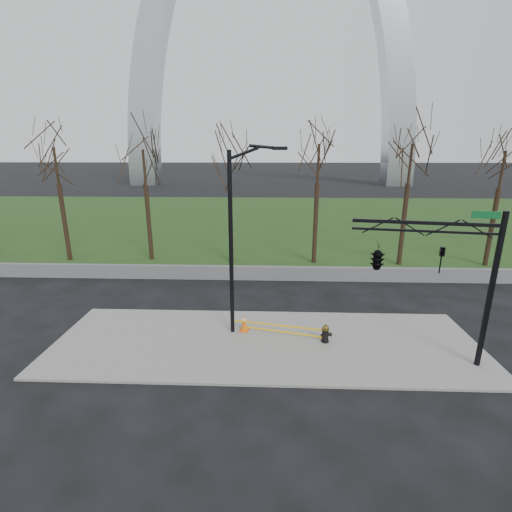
{
  "coord_description": "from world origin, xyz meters",
  "views": [
    {
      "loc": [
        0.12,
        -13.89,
        7.96
      ],
      "look_at": [
        -0.48,
        2.0,
        3.33
      ],
      "focal_mm": 25.44,
      "sensor_mm": 36.0,
      "label": 1
    }
  ],
  "objects_px": {
    "street_light": "(236,232)",
    "traffic_cone": "(244,323)",
    "fire_hydrant": "(326,334)",
    "traffic_signal_mast": "(399,258)"
  },
  "relations": [
    {
      "from": "fire_hydrant",
      "to": "traffic_signal_mast",
      "type": "height_order",
      "value": "traffic_signal_mast"
    },
    {
      "from": "fire_hydrant",
      "to": "street_light",
      "type": "relative_size",
      "value": 0.1
    },
    {
      "from": "street_light",
      "to": "traffic_signal_mast",
      "type": "height_order",
      "value": "street_light"
    },
    {
      "from": "fire_hydrant",
      "to": "street_light",
      "type": "distance_m",
      "value": 5.75
    },
    {
      "from": "fire_hydrant",
      "to": "traffic_signal_mast",
      "type": "bearing_deg",
      "value": -22.87
    },
    {
      "from": "traffic_cone",
      "to": "street_light",
      "type": "xyz_separation_m",
      "value": [
        -0.29,
        -0.05,
        4.22
      ]
    },
    {
      "from": "fire_hydrant",
      "to": "traffic_cone",
      "type": "height_order",
      "value": "fire_hydrant"
    },
    {
      "from": "street_light",
      "to": "traffic_cone",
      "type": "bearing_deg",
      "value": 4.62
    },
    {
      "from": "traffic_signal_mast",
      "to": "street_light",
      "type": "bearing_deg",
      "value": 173.56
    },
    {
      "from": "traffic_cone",
      "to": "street_light",
      "type": "bearing_deg",
      "value": -169.46
    }
  ]
}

